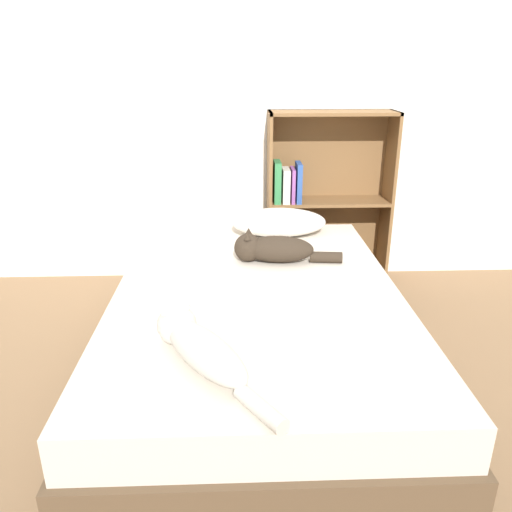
# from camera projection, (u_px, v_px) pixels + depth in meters

# --- Properties ---
(ground_plane) EXTENTS (8.00, 8.00, 0.00)m
(ground_plane) POSITION_uv_depth(u_px,v_px,m) (257.00, 383.00, 2.34)
(ground_plane) COLOR #846647
(wall_back) EXTENTS (8.00, 0.06, 2.50)m
(wall_back) POSITION_uv_depth(u_px,v_px,m) (249.00, 89.00, 3.13)
(wall_back) COLOR white
(wall_back) RESTS_ON ground_plane
(bed) EXTENTS (1.26, 1.87, 0.49)m
(bed) POSITION_uv_depth(u_px,v_px,m) (257.00, 339.00, 2.25)
(bed) COLOR brown
(bed) RESTS_ON ground_plane
(pillow) EXTENTS (0.53, 0.33, 0.14)m
(pillow) POSITION_uv_depth(u_px,v_px,m) (279.00, 222.00, 2.83)
(pillow) COLOR white
(pillow) RESTS_ON bed
(cat_light) EXTENTS (0.42, 0.56, 0.16)m
(cat_light) POSITION_uv_depth(u_px,v_px,m) (199.00, 346.00, 1.62)
(cat_light) COLOR beige
(cat_light) RESTS_ON bed
(cat_dark) EXTENTS (0.53, 0.19, 0.16)m
(cat_dark) POSITION_uv_depth(u_px,v_px,m) (272.00, 249.00, 2.44)
(cat_dark) COLOR #33281E
(cat_dark) RESTS_ON bed
(bookshelf) EXTENTS (0.79, 0.26, 1.13)m
(bookshelf) POSITION_uv_depth(u_px,v_px,m) (323.00, 197.00, 3.27)
(bookshelf) COLOR brown
(bookshelf) RESTS_ON ground_plane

